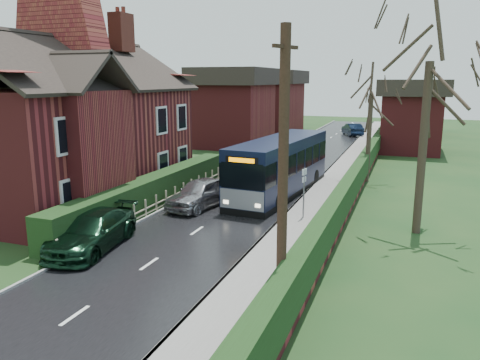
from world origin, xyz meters
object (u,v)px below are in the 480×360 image
at_px(car_green, 92,231).
at_px(bus_stop_sign, 304,186).
at_px(car_silver, 200,193).
at_px(brick_house, 69,120).
at_px(bus, 280,167).
at_px(telegraph_pole, 283,179).

height_order(car_green, bus_stop_sign, bus_stop_sign).
bearing_deg(car_silver, bus_stop_sign, 5.83).
relative_size(brick_house, bus, 1.36).
xyz_separation_m(brick_house, car_green, (5.83, -6.12, -3.66)).
xyz_separation_m(car_green, telegraph_pole, (8.35, -2.86, 3.25)).
distance_m(brick_house, car_green, 9.21).
height_order(brick_house, bus, brick_house).
height_order(brick_house, bus_stop_sign, brick_house).
bearing_deg(bus_stop_sign, bus, 131.06).
xyz_separation_m(brick_house, bus, (10.33, 5.10, -2.78)).
height_order(car_silver, bus_stop_sign, bus_stop_sign).
bearing_deg(bus, telegraph_pole, -69.56).
xyz_separation_m(car_silver, telegraph_pole, (6.95, -9.85, 3.20)).
bearing_deg(car_silver, telegraph_pole, -44.60).
bearing_deg(brick_house, telegraph_pole, -32.33).
xyz_separation_m(brick_house, telegraph_pole, (14.18, -8.98, -0.42)).
bearing_deg(telegraph_pole, bus_stop_sign, 118.57).
relative_size(brick_house, car_silver, 3.29).
distance_m(brick_house, telegraph_pole, 16.79).
relative_size(brick_house, telegraph_pole, 1.87).
bearing_deg(bus, bus_stop_sign, -57.51).
distance_m(bus, car_silver, 5.31).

